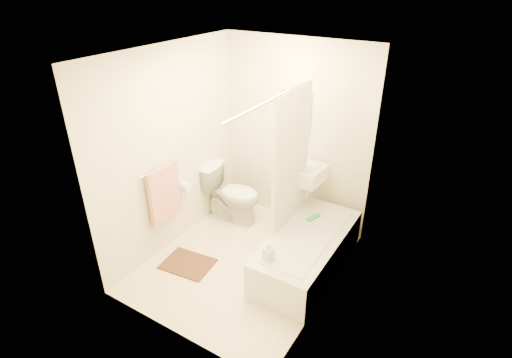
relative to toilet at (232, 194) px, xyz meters
The scene contains 17 objects.
floor 1.04m from the toilet, 47.04° to the right, with size 2.40×2.40×0.00m, color beige.
ceiling 2.24m from the toilet, 47.04° to the right, with size 2.40×2.40×0.00m, color white.
wall_back 1.16m from the toilet, 36.55° to the left, with size 2.00×0.02×2.40m, color beige.
wall_left 1.13m from the toilet, 115.52° to the right, with size 0.02×2.40×2.40m, color beige.
wall_right 1.98m from the toilet, 23.14° to the right, with size 0.02×2.40×2.40m, color beige.
mirror 1.38m from the toilet, 35.41° to the left, with size 0.40×0.03×0.55m, color white.
curtain_rod 1.97m from the toilet, 32.40° to the right, with size 0.03×0.03×1.70m, color silver.
shower_curtain 1.29m from the toilet, 12.32° to the right, with size 0.04×0.80×1.55m, color silver.
towel_bar 1.23m from the toilet, 107.30° to the right, with size 0.02×0.02×0.60m, color silver.
towel 1.07m from the toilet, 105.65° to the right, with size 0.06×0.45×0.66m, color #CC7266.
toilet_paper 0.72m from the toilet, 114.50° to the right, with size 0.12×0.12×0.11m, color white.
toilet is the anchor object (origin of this frame).
sink 0.95m from the toilet, 14.86° to the left, with size 0.53×0.42×1.04m, color white, non-canonical shape.
bathtub 1.39m from the toilet, 17.31° to the right, with size 0.69×1.58×0.44m, color silver, non-canonical shape.
bath_mat 1.16m from the toilet, 84.18° to the right, with size 0.57×0.42×0.02m, color #542C1F.
soap_bottle 1.52m from the toilet, 41.22° to the right, with size 0.10×0.10×0.21m, color white.
scrub_brush 1.22m from the toilet, ahead, with size 0.06×0.19×0.04m, color #3CA85A.
Camera 1 is at (2.05, -3.09, 3.06)m, focal length 28.00 mm.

